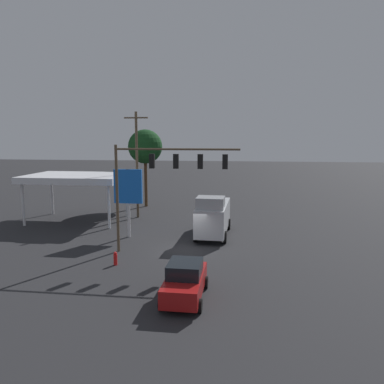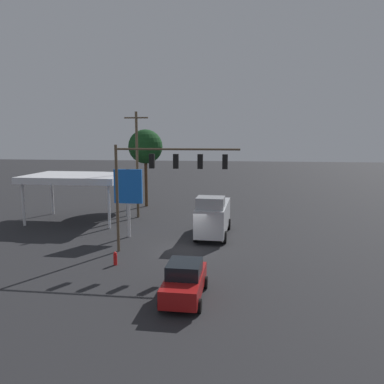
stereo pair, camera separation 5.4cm
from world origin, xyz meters
name	(u,v)px [view 1 (the left image)]	position (x,y,z in m)	size (l,w,h in m)	color
ground_plane	(189,250)	(0.00, 0.00, 0.00)	(200.00, 200.00, 0.00)	#262628
traffic_signal_assembly	(164,171)	(1.56, 0.99, 5.84)	(8.68, 0.43, 7.64)	brown
utility_pole	(137,163)	(6.61, -10.36, 5.60)	(2.40, 0.26, 10.63)	brown
gas_station_canopy	(77,178)	(12.00, -8.16, 4.19)	(9.37, 6.65, 4.55)	silver
price_sign	(128,189)	(5.34, -2.93, 3.96)	(2.32, 0.27, 5.58)	silver
sedan_waiting	(185,280)	(-0.92, 8.26, 0.95)	(2.11, 4.42, 1.93)	maroon
delivery_truck	(213,216)	(-1.50, -4.10, 1.69)	(2.79, 6.89, 3.58)	silver
street_tree	(145,147)	(7.27, -16.43, 7.00)	(3.96, 3.96, 9.02)	#4C331E
fire_hydrant	(115,258)	(4.24, 3.86, 0.44)	(0.24, 0.24, 0.88)	red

